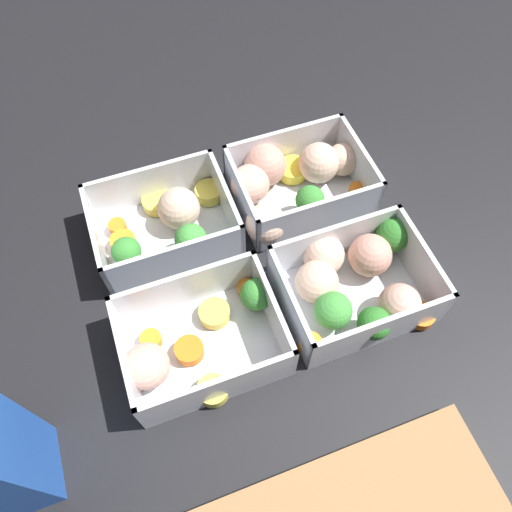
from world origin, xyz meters
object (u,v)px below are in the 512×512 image
container_near_right (168,223)px  container_near_left (292,181)px  container_far_right (196,341)px  container_far_left (356,281)px

container_near_right → container_near_left: bearing=-177.6°
container_near_left → container_far_right: same height
container_near_left → container_near_right: 0.16m
container_far_right → container_near_right: bearing=-94.1°
container_near_left → container_far_right: (0.17, 0.15, -0.00)m
container_near_left → container_far_left: 0.15m
container_near_left → container_far_left: bearing=94.8°
container_near_right → container_far_left: (-0.17, 0.14, 0.00)m
container_near_left → container_near_right: size_ratio=1.18×
container_near_left → container_near_right: same height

